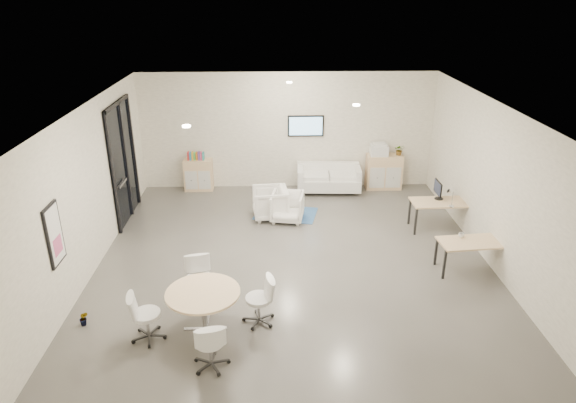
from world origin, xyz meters
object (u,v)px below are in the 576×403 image
(sideboard_right, at_px, (384,172))
(round_table, at_px, (203,296))
(armchair_right, at_px, (287,206))
(desk_rear, at_px, (440,204))
(sideboard_left, at_px, (199,175))
(loveseat, at_px, (329,179))
(armchair_left, at_px, (270,201))
(desk_front, at_px, (471,244))

(sideboard_right, height_order, round_table, sideboard_right)
(armchair_right, distance_m, desk_rear, 3.58)
(sideboard_right, bearing_deg, sideboard_left, 179.63)
(sideboard_right, distance_m, desk_rear, 2.77)
(loveseat, bearing_deg, armchair_left, -130.28)
(armchair_left, distance_m, desk_front, 4.80)
(sideboard_left, xyz_separation_m, armchair_left, (1.99, -1.92, -0.02))
(sideboard_left, bearing_deg, desk_front, -37.86)
(sideboard_left, distance_m, desk_front, 7.54)
(loveseat, relative_size, desk_rear, 1.30)
(desk_rear, height_order, desk_front, desk_rear)
(desk_rear, bearing_deg, sideboard_left, 153.90)
(loveseat, relative_size, armchair_left, 2.10)
(sideboard_left, xyz_separation_m, sideboard_right, (5.16, -0.03, 0.05))
(sideboard_right, relative_size, loveseat, 0.55)
(armchair_left, bearing_deg, desk_front, 49.71)
(sideboard_right, height_order, desk_front, sideboard_right)
(sideboard_left, relative_size, desk_rear, 0.65)
(armchair_left, distance_m, desk_rear, 4.01)
(desk_rear, bearing_deg, desk_front, -90.87)
(loveseat, relative_size, desk_front, 1.33)
(loveseat, bearing_deg, desk_rear, -43.96)
(desk_rear, distance_m, round_table, 6.22)
(desk_rear, height_order, round_table, round_table)
(sideboard_left, xyz_separation_m, loveseat, (3.60, -0.21, -0.09))
(loveseat, bearing_deg, desk_front, -59.04)
(loveseat, height_order, armchair_right, armchair_right)
(desk_front, distance_m, round_table, 5.33)
(loveseat, xyz_separation_m, armchair_right, (-1.20, -1.91, 0.03))
(armchair_right, xyz_separation_m, desk_rear, (3.52, -0.57, 0.24))
(sideboard_right, bearing_deg, armchair_left, -149.23)
(loveseat, xyz_separation_m, round_table, (-2.69, -6.17, 0.30))
(armchair_right, bearing_deg, loveseat, 67.30)
(sideboard_right, height_order, desk_rear, sideboard_right)
(sideboard_right, xyz_separation_m, desk_rear, (0.76, -2.66, 0.14))
(sideboard_left, bearing_deg, sideboard_right, -0.37)
(desk_rear, bearing_deg, round_table, -145.30)
(round_table, bearing_deg, armchair_left, 76.46)
(sideboard_left, xyz_separation_m, desk_rear, (5.92, -2.69, 0.19))
(armchair_left, relative_size, round_table, 0.69)
(armchair_left, height_order, round_table, armchair_left)
(loveseat, distance_m, desk_rear, 3.41)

